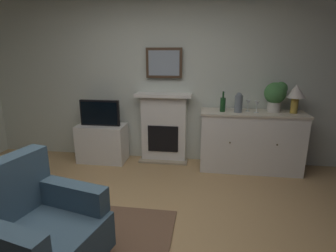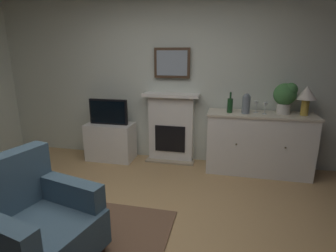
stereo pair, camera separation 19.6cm
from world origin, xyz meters
name	(u,v)px [view 1 (the left image)]	position (x,y,z in m)	size (l,w,h in m)	color
ground_plane	(133,251)	(0.00, 0.00, -0.05)	(5.99, 4.43, 0.10)	tan
wall_rear	(167,79)	(0.00, 2.18, 1.31)	(5.99, 0.06, 2.62)	silver
fireplace_unit	(164,128)	(-0.04, 2.06, 0.55)	(0.87, 0.30, 1.10)	white
framed_picture	(164,63)	(-0.04, 2.10, 1.55)	(0.55, 0.04, 0.45)	#473323
sideboard_cabinet	(250,141)	(1.28, 1.88, 0.44)	(1.47, 0.49, 0.89)	white
table_lamp	(296,93)	(1.83, 1.88, 1.17)	(0.26, 0.26, 0.40)	#B79338
wine_bottle	(223,104)	(0.85, 1.84, 0.99)	(0.08, 0.08, 0.29)	#193F1E
wine_glass_left	(248,103)	(1.21, 1.92, 1.01)	(0.07, 0.07, 0.16)	silver
wine_glass_center	(257,104)	(1.32, 1.84, 1.01)	(0.07, 0.07, 0.16)	silver
vase_decorative	(239,103)	(1.07, 1.83, 1.03)	(0.11, 0.11, 0.28)	slate
tv_cabinet	(103,143)	(-1.01, 1.89, 0.30)	(0.75, 0.42, 0.60)	white
tv_set	(100,113)	(-1.01, 1.87, 0.80)	(0.62, 0.07, 0.40)	black
potted_plant_small	(276,94)	(1.58, 1.92, 1.14)	(0.30, 0.30, 0.43)	beige
armchair	(36,230)	(-0.66, -0.37, 0.38)	(0.96, 0.93, 0.92)	#3F596B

